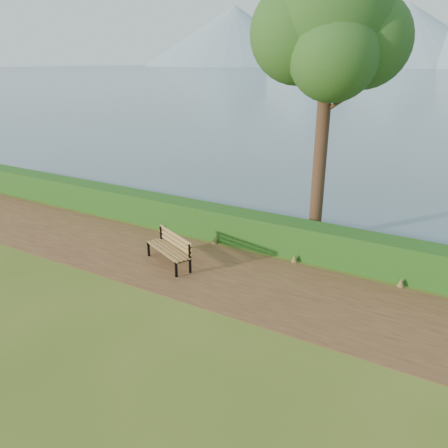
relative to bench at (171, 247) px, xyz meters
The scene contains 5 objects.
ground 1.51m from the bench, ahead, with size 140.00×140.00×0.00m, color #485919.
path 1.50m from the bench, ahead, with size 40.00×3.40×0.01m, color #54311C.
hedge 2.78m from the bench, 59.48° to the left, with size 32.00×0.85×1.00m, color #144714.
bench is the anchor object (origin of this frame).
tree 7.48m from the bench, 51.34° to the left, with size 4.30×3.53×8.52m.
Camera 1 is at (5.56, -8.80, 5.46)m, focal length 35.00 mm.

